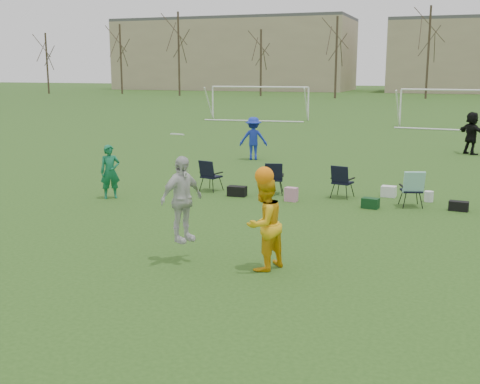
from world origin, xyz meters
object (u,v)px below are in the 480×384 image
at_px(fielder_blue, 253,138).
at_px(center_contest, 231,213).
at_px(fielder_green_near, 110,172).
at_px(goal_left, 260,93).
at_px(fielder_black, 472,133).
at_px(goal_mid, 460,98).

xyz_separation_m(fielder_blue, center_contest, (4.00, -13.27, 0.17)).
distance_m(fielder_green_near, goal_left, 28.46).
bearing_deg(fielder_green_near, fielder_black, 13.59).
xyz_separation_m(goal_left, goal_mid, (14.00, -2.00, 0.00)).
bearing_deg(goal_left, fielder_blue, -77.75).
relative_size(fielder_black, goal_left, 0.25).
height_order(fielder_green_near, goal_mid, goal_mid).
bearing_deg(fielder_blue, goal_left, -91.09).
distance_m(fielder_green_near, center_contest, 7.18).
xyz_separation_m(fielder_green_near, fielder_blue, (1.49, 8.66, 0.10)).
bearing_deg(fielder_green_near, fielder_blue, 40.57).
bearing_deg(fielder_green_near, center_contest, -79.64).
height_order(fielder_blue, goal_left, goal_left).
bearing_deg(fielder_green_near, goal_mid, 30.39).
bearing_deg(fielder_black, goal_left, 3.09).
height_order(fielder_blue, center_contest, center_contest).
relative_size(fielder_blue, goal_mid, 0.24).
relative_size(fielder_black, goal_mid, 0.25).
distance_m(fielder_blue, center_contest, 13.86).
bearing_deg(goal_mid, goal_left, 175.87).
xyz_separation_m(fielder_blue, fielder_black, (8.56, 4.80, 0.05)).
xyz_separation_m(fielder_green_near, center_contest, (5.49, -4.61, 0.27)).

